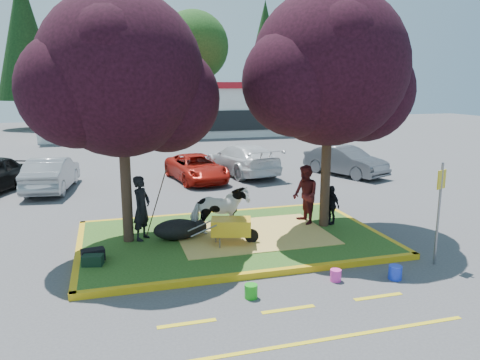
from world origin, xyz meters
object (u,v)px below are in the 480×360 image
object	(u,v)px
handler	(142,208)
bucket_blue	(395,272)
bucket_green	(251,291)
sign_post	(439,202)
wheelbarrow	(232,227)
car_silver	(52,174)
calf	(177,229)
cow	(219,211)
bucket_pink	(336,275)

from	to	relation	value
handler	bucket_blue	xyz separation A→B (m)	(5.27, -3.94, -0.87)
bucket_green	bucket_blue	world-z (taller)	bucket_blue
sign_post	wheelbarrow	bearing A→B (deg)	128.27
sign_post	bucket_green	xyz separation A→B (m)	(-4.85, -0.51, -1.41)
sign_post	bucket_blue	bearing A→B (deg)	175.10
sign_post	car_silver	bearing A→B (deg)	106.92
bucket_green	calf	bearing A→B (deg)	104.78
wheelbarrow	sign_post	distance (m)	5.15
bucket_blue	wheelbarrow	bearing A→B (deg)	137.02
cow	bucket_blue	world-z (taller)	cow
bucket_green	car_silver	world-z (taller)	car_silver
calf	handler	xyz separation A→B (m)	(-0.90, 0.27, 0.60)
wheelbarrow	bucket_green	size ratio (longest dim) A/B	6.44
wheelbarrow	handler	bearing A→B (deg)	169.96
handler	car_silver	xyz separation A→B (m)	(-3.04, 7.71, -0.33)
cow	sign_post	size ratio (longest dim) A/B	0.64
car_silver	calf	bearing A→B (deg)	123.91
handler	bucket_green	xyz separation A→B (m)	(1.87, -3.93, -0.89)
cow	car_silver	xyz separation A→B (m)	(-5.17, 7.84, -0.13)
cow	bucket_pink	size ratio (longest dim) A/B	6.06
wheelbarrow	car_silver	size ratio (longest dim) A/B	0.44
sign_post	calf	bearing A→B (deg)	127.18
sign_post	bucket_green	size ratio (longest dim) A/B	8.70
handler	bucket_pink	distance (m)	5.45
cow	wheelbarrow	size ratio (longest dim) A/B	0.86
sign_post	bucket_blue	xyz separation A→B (m)	(-1.45, -0.51, -1.40)
cow	bucket_pink	world-z (taller)	cow
calf	car_silver	xyz separation A→B (m)	(-3.95, 7.98, 0.27)
cow	wheelbarrow	bearing A→B (deg)	-175.29
handler	car_silver	bearing A→B (deg)	55.11
bucket_pink	bucket_blue	world-z (taller)	bucket_blue
bucket_green	bucket_blue	distance (m)	3.40
wheelbarrow	bucket_green	world-z (taller)	wheelbarrow
handler	bucket_blue	distance (m)	6.64
calf	sign_post	size ratio (longest dim) A/B	0.51
handler	wheelbarrow	xyz separation A→B (m)	(2.22, -1.09, -0.40)
cow	bucket_pink	xyz separation A→B (m)	(1.81, -3.52, -0.70)
sign_post	car_silver	distance (m)	14.83
cow	calf	xyz separation A→B (m)	(-1.23, -0.14, -0.40)
cow	bucket_blue	bearing A→B (deg)	-141.09
handler	bucket_pink	size ratio (longest dim) A/B	6.64
calf	bucket_green	size ratio (longest dim) A/B	4.44
bucket_pink	bucket_blue	bearing A→B (deg)	-12.00
bucket_blue	sign_post	bearing A→B (deg)	19.42
cow	bucket_green	world-z (taller)	cow
calf	cow	bearing A→B (deg)	-15.74
calf	handler	world-z (taller)	handler
bucket_blue	cow	bearing A→B (deg)	129.53
bucket_pink	car_silver	xyz separation A→B (m)	(-6.98, 11.36, 0.56)
cow	calf	size ratio (longest dim) A/B	1.25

